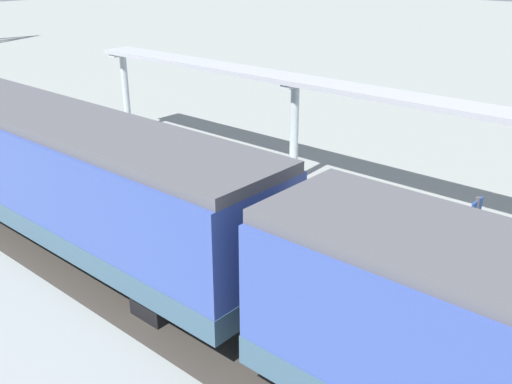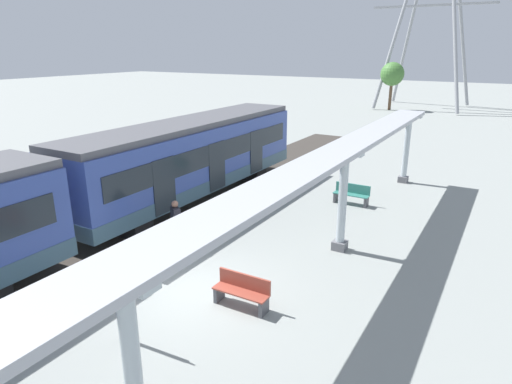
% 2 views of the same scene
% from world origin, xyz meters
% --- Properties ---
extents(ground_plane, '(176.00, 176.00, 0.00)m').
position_xyz_m(ground_plane, '(0.00, 0.00, 0.00)').
color(ground_plane, gray).
extents(tactile_edge_strip, '(0.35, 34.71, 0.01)m').
position_xyz_m(tactile_edge_strip, '(-2.91, 0.00, 0.00)').
color(tactile_edge_strip, gold).
rests_on(tactile_edge_strip, ground).
extents(trackbed, '(3.20, 46.71, 0.01)m').
position_xyz_m(trackbed, '(-4.68, 0.00, 0.00)').
color(trackbed, '#38332D').
rests_on(trackbed, ground).
extents(train_far_carriage, '(2.65, 12.90, 3.48)m').
position_xyz_m(train_far_carriage, '(-4.68, 6.12, 1.83)').
color(train_far_carriage, '#344A99').
rests_on(train_far_carriage, ground).
extents(canopy_pillar_third, '(1.10, 0.44, 3.33)m').
position_xyz_m(canopy_pillar_third, '(2.63, 4.55, 1.69)').
color(canopy_pillar_third, slate).
rests_on(canopy_pillar_third, ground).
extents(canopy_pillar_fourth, '(1.10, 0.44, 3.33)m').
position_xyz_m(canopy_pillar_fourth, '(2.63, 13.51, 1.69)').
color(canopy_pillar_fourth, slate).
rests_on(canopy_pillar_fourth, ground).
extents(canopy_beam, '(1.20, 27.94, 0.16)m').
position_xyz_m(canopy_beam, '(2.63, -0.06, 3.41)').
color(canopy_beam, '#A8AAB2').
rests_on(canopy_beam, canopy_pillar_nearest).
extents(bench_near_end, '(1.51, 0.46, 0.86)m').
position_xyz_m(bench_near_end, '(1.65, 0.07, 0.44)').
color(bench_near_end, brown).
rests_on(bench_near_end, ground).
extents(bench_far_end, '(1.50, 0.45, 0.86)m').
position_xyz_m(bench_far_end, '(1.48, 9.10, 0.44)').
color(bench_far_end, '#337A6E').
rests_on(bench_far_end, ground).
extents(platform_info_sign, '(0.56, 0.10, 2.20)m').
position_xyz_m(platform_info_sign, '(0.03, -2.47, 1.33)').
color(platform_info_sign, '#4C4C51').
rests_on(platform_info_sign, ground).
extents(passenger_waiting_near_edge, '(0.52, 0.45, 1.66)m').
position_xyz_m(passenger_waiting_near_edge, '(-2.07, 1.93, 1.04)').
color(passenger_waiting_near_edge, gray).
rests_on(passenger_waiting_near_edge, ground).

